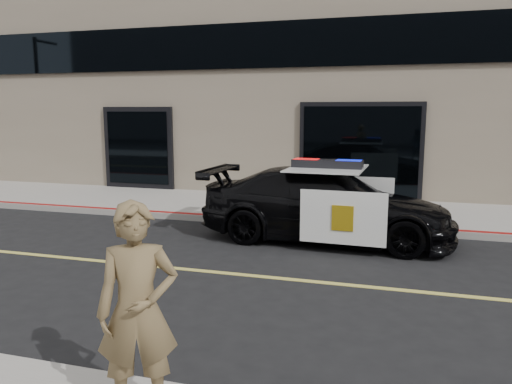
# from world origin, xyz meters

# --- Properties ---
(ground) EXTENTS (120.00, 120.00, 0.00)m
(ground) POSITION_xyz_m (0.00, 0.00, 0.00)
(ground) COLOR black
(ground) RESTS_ON ground
(sidewalk_n) EXTENTS (60.00, 3.50, 0.15)m
(sidewalk_n) POSITION_xyz_m (0.00, 5.25, 0.07)
(sidewalk_n) COLOR gray
(sidewalk_n) RESTS_ON ground
(building_n) EXTENTS (60.00, 7.00, 12.00)m
(building_n) POSITION_xyz_m (0.00, 10.50, 6.00)
(building_n) COLOR #756856
(building_n) RESTS_ON ground
(police_car) EXTENTS (2.51, 5.21, 1.66)m
(police_car) POSITION_xyz_m (-1.29, 2.61, 0.75)
(police_car) COLOR black
(police_car) RESTS_ON ground
(fire_hydrant) EXTENTS (0.32, 0.45, 0.72)m
(fire_hydrant) POSITION_xyz_m (-4.04, 4.44, 0.49)
(fire_hydrant) COLOR white
(fire_hydrant) RESTS_ON sidewalk_n
(pedestrian_a) EXTENTS (0.99, 0.94, 1.79)m
(pedestrian_a) POSITION_xyz_m (-1.83, -4.01, 1.05)
(pedestrian_a) COLOR brown
(pedestrian_a) RESTS_ON sidewalk_s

